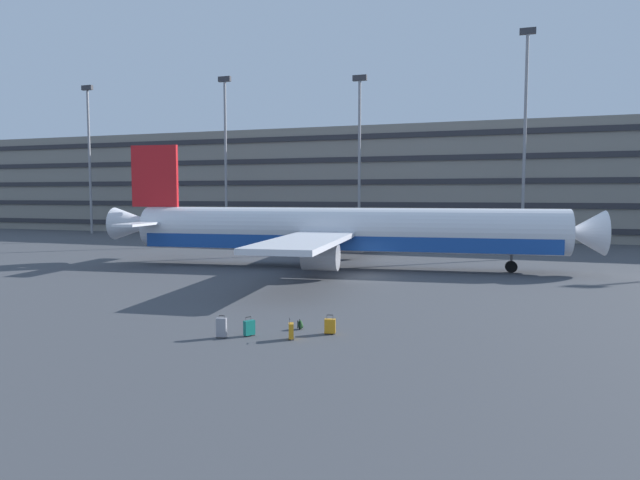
{
  "coord_description": "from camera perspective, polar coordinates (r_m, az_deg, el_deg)",
  "views": [
    {
      "loc": [
        10.34,
        -40.21,
        6.04
      ],
      "look_at": [
        -1.73,
        -5.03,
        3.0
      ],
      "focal_mm": 31.83,
      "sensor_mm": 36.0,
      "label": 1
    }
  ],
  "objects": [
    {
      "name": "suitcase_scuffed",
      "position": [
        24.54,
        -7.13,
        -8.74
      ],
      "size": [
        0.43,
        0.52,
        0.82
      ],
      "color": "#147266",
      "rests_on": "ground_plane"
    },
    {
      "name": "ground_plane",
      "position": [
        41.95,
        4.47,
        -3.62
      ],
      "size": [
        600.0,
        600.0,
        0.0
      ],
      "primitive_type": "plane",
      "color": "#424449"
    },
    {
      "name": "airliner",
      "position": [
        46.2,
        1.84,
        0.85
      ],
      "size": [
        40.35,
        32.81,
        10.23
      ],
      "color": "silver",
      "rests_on": "ground_plane"
    },
    {
      "name": "suitcase_silver",
      "position": [
        24.7,
        1.01,
        -8.63
      ],
      "size": [
        0.52,
        0.36,
        0.86
      ],
      "color": "orange",
      "rests_on": "ground_plane"
    },
    {
      "name": "suitcase_teal",
      "position": [
        23.84,
        -2.92,
        -9.1
      ],
      "size": [
        0.34,
        0.44,
        0.89
      ],
      "color": "orange",
      "rests_on": "ground_plane"
    },
    {
      "name": "light_mast_center_left",
      "position": [
        73.22,
        3.98,
        9.45
      ],
      "size": [
        1.8,
        0.5,
        20.95
      ],
      "color": "gray",
      "rests_on": "ground_plane"
    },
    {
      "name": "suitcase_navy",
      "position": [
        24.39,
        -9.88,
        -8.65
      ],
      "size": [
        0.46,
        0.32,
        0.94
      ],
      "color": "gray",
      "rests_on": "ground_plane"
    },
    {
      "name": "light_mast_left",
      "position": [
        80.34,
        -9.48,
        9.37
      ],
      "size": [
        1.8,
        0.5,
        22.03
      ],
      "color": "gray",
      "rests_on": "ground_plane"
    },
    {
      "name": "light_mast_center_right",
      "position": [
        70.95,
        19.93,
        10.99
      ],
      "size": [
        1.8,
        0.5,
        24.91
      ],
      "color": "gray",
      "rests_on": "ground_plane"
    },
    {
      "name": "light_mast_far_left",
      "position": [
        93.53,
        -22.18,
        8.49
      ],
      "size": [
        1.8,
        0.5,
        22.25
      ],
      "color": "gray",
      "rests_on": "ground_plane"
    },
    {
      "name": "backpack_red",
      "position": [
        25.59,
        -1.98,
        -8.52
      ],
      "size": [
        0.38,
        0.41,
        0.46
      ],
      "color": "#264C26",
      "rests_on": "ground_plane"
    },
    {
      "name": "terminal_structure",
      "position": [
        84.08,
        11.93,
        5.66
      ],
      "size": [
        169.2,
        16.72,
        15.29
      ],
      "color": "gray",
      "rests_on": "ground_plane"
    }
  ]
}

